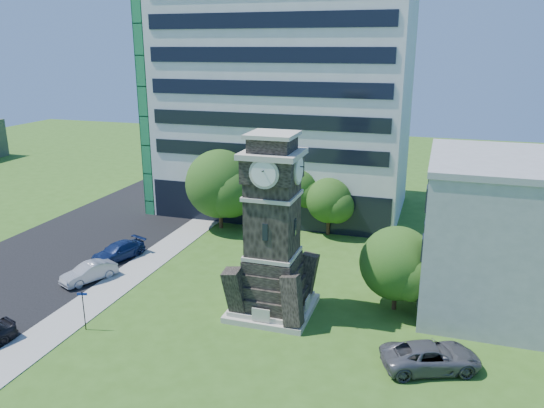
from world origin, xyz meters
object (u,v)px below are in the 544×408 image
(clock_tower, at_px, (272,238))
(car_street_north, at_px, (118,251))
(street_sign, at_px, (83,306))
(car_east_lot, at_px, (431,356))
(car_street_mid, at_px, (89,272))
(park_bench, at_px, (279,307))

(clock_tower, relative_size, car_street_north, 2.50)
(clock_tower, bearing_deg, street_sign, -150.19)
(car_street_north, relative_size, street_sign, 1.85)
(clock_tower, relative_size, car_east_lot, 2.22)
(car_street_mid, xyz_separation_m, park_bench, (15.47, -0.60, -0.15))
(car_street_mid, bearing_deg, car_street_north, 119.05)
(park_bench, bearing_deg, car_street_mid, -157.29)
(car_east_lot, bearing_deg, clock_tower, 47.47)
(car_east_lot, bearing_deg, car_street_mid, 58.27)
(car_street_mid, height_order, car_east_lot, car_east_lot)
(clock_tower, xyz_separation_m, park_bench, (0.59, -0.35, -4.72))
(car_east_lot, xyz_separation_m, park_bench, (-9.90, 3.43, -0.21))
(car_east_lot, xyz_separation_m, street_sign, (-21.06, -2.28, 0.89))
(park_bench, relative_size, street_sign, 0.77)
(car_street_north, relative_size, car_east_lot, 0.89)
(car_street_north, bearing_deg, car_east_lot, 1.18)
(car_street_mid, relative_size, car_east_lot, 0.78)
(car_street_north, bearing_deg, street_sign, -47.15)
(car_street_mid, xyz_separation_m, street_sign, (4.31, -6.31, 0.95))
(car_street_mid, relative_size, car_street_north, 0.88)
(car_east_lot, relative_size, street_sign, 2.08)
(park_bench, height_order, street_sign, street_sign)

